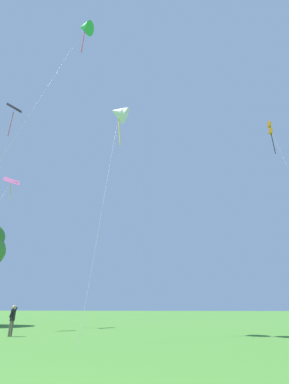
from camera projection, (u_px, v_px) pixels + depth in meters
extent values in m
cone|color=green|center=(85.00, 28.00, 28.69)|extent=(1.70, 1.49, 1.76)
cylinder|color=red|center=(83.00, 42.00, 27.98)|extent=(0.20, 0.12, 2.65)
cylinder|color=silver|center=(25.00, 121.00, 20.08)|extent=(3.28, 8.41, 27.03)
cube|color=pink|center=(12.00, 181.00, 27.39)|extent=(1.44, 1.53, 0.87)
cylinder|color=#3F382D|center=(12.00, 181.00, 27.39)|extent=(0.93, 0.69, 0.23)
cylinder|color=yellow|center=(10.00, 192.00, 26.83)|extent=(0.42, 0.30, 1.52)
cube|color=black|center=(14.00, 108.00, 35.21)|extent=(1.80, 2.18, 1.39)
cylinder|color=#3F382D|center=(14.00, 108.00, 35.21)|extent=(1.32, 1.07, 0.51)
cylinder|color=red|center=(11.00, 124.00, 34.56)|extent=(0.45, 0.41, 3.12)
cone|color=white|center=(119.00, 113.00, 25.23)|extent=(2.12, 1.98, 1.93)
cylinder|color=yellow|center=(119.00, 132.00, 24.28)|extent=(0.46, 0.49, 2.82)
cylinder|color=silver|center=(105.00, 191.00, 18.64)|extent=(0.75, 7.27, 17.10)
cube|color=orange|center=(269.00, 125.00, 42.31)|extent=(0.76, 0.85, 0.80)
cube|color=orange|center=(271.00, 131.00, 41.90)|extent=(0.76, 0.85, 0.80)
cylinder|color=#3F382D|center=(270.00, 128.00, 42.10)|extent=(0.05, 0.05, 1.59)
cylinder|color=black|center=(273.00, 143.00, 41.35)|extent=(0.32, 0.45, 3.37)
cylinder|color=#665B4C|center=(12.00, 329.00, 17.99)|extent=(0.12, 0.12, 0.88)
cylinder|color=#665B4C|center=(10.00, 329.00, 17.83)|extent=(0.12, 0.12, 0.88)
cube|color=black|center=(13.00, 315.00, 18.20)|extent=(0.24, 0.25, 0.66)
cylinder|color=black|center=(15.00, 312.00, 18.38)|extent=(0.14, 0.31, 0.61)
cylinder|color=black|center=(12.00, 312.00, 18.14)|extent=(0.14, 0.31, 0.61)
sphere|color=tan|center=(14.00, 307.00, 18.36)|extent=(0.24, 0.24, 0.24)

